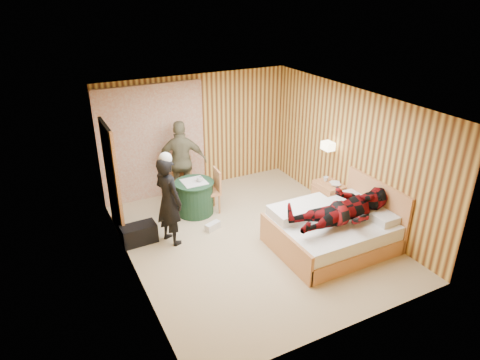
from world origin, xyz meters
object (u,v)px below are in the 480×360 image
wall_lamp (328,146)px  woman_standing (169,201)px  chair_far (183,177)px  nightstand (328,196)px  round_table (195,197)px  chair_near (212,187)px  bed (332,230)px  man_at_table (182,162)px  duffel_bag (139,234)px  man_on_bed (345,202)px

wall_lamp → woman_standing: (-3.23, 0.12, -0.50)m
wall_lamp → chair_far: size_ratio=0.28×
nightstand → woman_standing: (-3.19, 0.33, 0.50)m
round_table → chair_near: chair_near is taller
wall_lamp → bed: (-0.80, -1.27, -1.00)m
round_table → man_at_table: (0.00, 0.65, 0.52)m
nightstand → chair_far: chair_far is taller
duffel_bag → woman_standing: 0.85m
man_on_bed → bed: bearing=95.7°
duffel_bag → bed: bearing=-30.3°
wall_lamp → man_on_bed: man_on_bed is taller
chair_near → man_on_bed: size_ratio=0.50×
woman_standing → man_on_bed: man_on_bed is taller
man_at_table → round_table: bearing=108.9°
chair_near → wall_lamp: bearing=73.9°
bed → man_at_table: (-1.67, 2.81, 0.56)m
bed → chair_far: (-1.67, 2.79, 0.24)m
wall_lamp → round_table: bearing=160.1°
duffel_bag → woman_standing: size_ratio=0.38×
chair_near → chair_far: bearing=-148.9°
round_table → man_on_bed: man_on_bed is taller
bed → woman_standing: bearing=150.1°
duffel_bag → chair_far: bearing=40.9°
wall_lamp → nightstand: size_ratio=0.43×
chair_near → woman_standing: woman_standing is taller
wall_lamp → woman_standing: size_ratio=0.16×
wall_lamp → duffel_bag: bearing=174.8°
round_table → man_on_bed: (1.70, -2.40, 0.61)m
man_at_table → nightstand: bearing=163.1°
bed → wall_lamp: bearing=58.0°
bed → chair_near: 2.48m
round_table → chair_far: (0.00, 0.62, 0.20)m
duffel_bag → nightstand: bearing=-10.0°
chair_near → man_at_table: (-0.35, 0.72, 0.35)m
chair_far → woman_standing: woman_standing is taller
round_table → man_at_table: man_at_table is taller
nightstand → wall_lamp: bearing=78.0°
bed → round_table: size_ratio=2.55×
chair_near → man_at_table: man_at_table is taller
round_table → bed: bearing=-52.4°
bed → duffel_bag: size_ratio=3.24×
woman_standing → man_on_bed: bearing=-143.5°
nightstand → duffel_bag: (-3.70, 0.55, -0.13)m
nightstand → man_on_bed: size_ratio=0.34×
bed → duffel_bag: (-2.95, 1.61, -0.13)m
wall_lamp → chair_far: 2.99m
wall_lamp → duffel_bag: size_ratio=0.43×
chair_far → chair_near: chair_far is taller
round_table → woman_standing: (-0.76, -0.77, 0.46)m
round_table → chair_near: bearing=-12.7°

